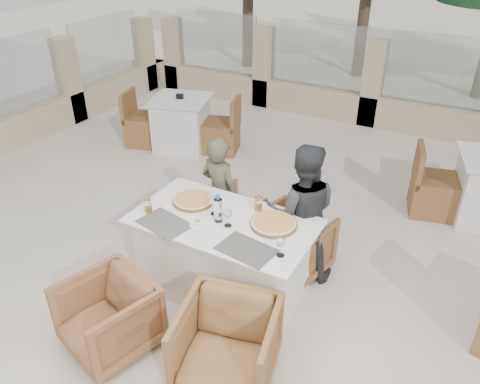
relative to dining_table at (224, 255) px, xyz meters
The scene contains 23 objects.
ground 0.39m from the dining_table, 53.43° to the right, with size 80.00×80.00×0.00m, color beige.
sand_patch 13.95m from the dining_table, 89.82° to the left, with size 30.00×16.00×0.01m, color #F6EAC9.
perimeter_wall_far 4.76m from the dining_table, 89.47° to the left, with size 10.00×0.34×1.60m, color #CAB18F, non-canonical shape.
perimeter_wall_left 4.70m from the dining_table, 162.08° to the left, with size 0.34×7.00×1.60m, color tan, non-canonical shape.
dining_table is the anchor object (origin of this frame).
placemat_near_left 0.64m from the dining_table, 145.11° to the right, with size 0.45×0.30×0.00m, color #615C53.
placemat_near_right 0.60m from the dining_table, 36.23° to the right, with size 0.45×0.30×0.00m, color #56524A.
pizza_left 0.58m from the dining_table, 162.65° to the left, with size 0.38×0.38×0.05m, color #ED5520.
pizza_right 0.60m from the dining_table, 18.06° to the left, with size 0.40×0.40×0.05m, color #CB591B.
water_bottle 0.52m from the dining_table, 139.56° to the right, with size 0.08×0.08×0.26m, color #B0D0E7.
wine_glass_centre 0.49m from the dining_table, 159.42° to the left, with size 0.08×0.08×0.18m, color silver, non-canonical shape.
wine_glass_near 0.49m from the dining_table, 35.42° to the right, with size 0.08×0.08×0.18m, color silver, non-canonical shape.
wine_glass_corner 0.83m from the dining_table, 18.27° to the right, with size 0.08×0.08×0.18m, color silver, non-canonical shape.
beer_glass_left 0.82m from the dining_table, 162.26° to the right, with size 0.06×0.06×0.13m, color orange.
beer_glass_right 0.57m from the dining_table, 56.99° to the left, with size 0.07×0.07×0.13m, color orange.
olive_dish 0.47m from the dining_table, 134.73° to the right, with size 0.11×0.11×0.04m, color white, non-canonical shape.
armchair_far_left 0.86m from the dining_table, 115.83° to the left, with size 0.57×0.59×0.53m, color olive.
armchair_far_right 0.69m from the dining_table, 51.45° to the left, with size 0.67×0.69×0.63m, color brown.
armchair_near_left 1.14m from the dining_table, 113.80° to the right, with size 0.66×0.68×0.62m, color #915C34.
armchair_near_right 0.99m from the dining_table, 58.24° to the right, with size 0.70×0.72×0.65m, color olive.
diner_left 0.72m from the dining_table, 123.43° to the left, with size 0.46×0.30×1.25m, color #4E4E39.
diner_right 0.81m from the dining_table, 46.67° to the left, with size 0.67×0.52×1.38m, color #36383A.
bg_table_a 3.27m from the dining_table, 131.78° to the left, with size 1.64×0.82×0.77m, color silver, non-canonical shape.
Camera 1 is at (1.72, -2.83, 3.03)m, focal length 35.00 mm.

